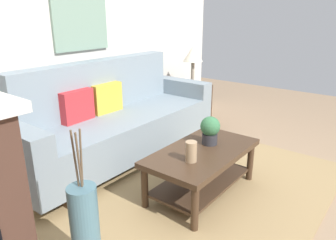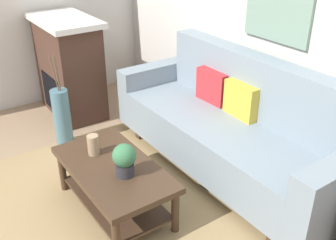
# 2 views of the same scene
# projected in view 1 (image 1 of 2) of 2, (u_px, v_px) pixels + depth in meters

# --- Properties ---
(ground_plane) EXTENTS (9.08, 9.08, 0.00)m
(ground_plane) POSITION_uv_depth(u_px,v_px,m) (248.00, 206.00, 2.75)
(ground_plane) COLOR #9E7F60
(wall_back) EXTENTS (5.08, 0.10, 2.70)m
(wall_back) POSITION_uv_depth(u_px,v_px,m) (78.00, 34.00, 3.56)
(wall_back) COLOR silver
(wall_back) RESTS_ON ground_plane
(area_rug) EXTENTS (2.72, 2.11, 0.01)m
(area_rug) POSITION_uv_depth(u_px,v_px,m) (199.00, 187.00, 3.04)
(area_rug) COLOR #A38456
(area_rug) RESTS_ON ground_plane
(couch) EXTENTS (2.50, 0.84, 1.08)m
(couch) POSITION_uv_depth(u_px,v_px,m) (115.00, 121.00, 3.54)
(couch) COLOR gray
(couch) RESTS_ON ground_plane
(throw_pillow_crimson) EXTENTS (0.36, 0.14, 0.32)m
(throw_pillow_crimson) POSITION_uv_depth(u_px,v_px,m) (77.00, 106.00, 3.24)
(throw_pillow_crimson) COLOR red
(throw_pillow_crimson) RESTS_ON couch
(throw_pillow_mustard) EXTENTS (0.36, 0.13, 0.32)m
(throw_pillow_mustard) POSITION_uv_depth(u_px,v_px,m) (107.00, 98.00, 3.54)
(throw_pillow_mustard) COLOR gold
(throw_pillow_mustard) RESTS_ON couch
(coffee_table) EXTENTS (1.10, 0.60, 0.43)m
(coffee_table) POSITION_uv_depth(u_px,v_px,m) (202.00, 162.00, 2.86)
(coffee_table) COLOR #422D1E
(coffee_table) RESTS_ON ground_plane
(tabletop_vase) EXTENTS (0.09, 0.09, 0.17)m
(tabletop_vase) POSITION_uv_depth(u_px,v_px,m) (191.00, 152.00, 2.58)
(tabletop_vase) COLOR tan
(tabletop_vase) RESTS_ON coffee_table
(potted_plant_tabletop) EXTENTS (0.18, 0.18, 0.26)m
(potted_plant_tabletop) POSITION_uv_depth(u_px,v_px,m) (210.00, 129.00, 2.90)
(potted_plant_tabletop) COLOR #2D2D33
(potted_plant_tabletop) RESTS_ON coffee_table
(side_table) EXTENTS (0.44, 0.44, 0.56)m
(side_table) POSITION_uv_depth(u_px,v_px,m) (192.00, 104.00, 4.76)
(side_table) COLOR #422D1E
(side_table) RESTS_ON ground_plane
(table_lamp) EXTENTS (0.28, 0.28, 0.57)m
(table_lamp) POSITION_uv_depth(u_px,v_px,m) (193.00, 55.00, 4.53)
(table_lamp) COLOR gray
(table_lamp) RESTS_ON side_table
(floor_vase) EXTENTS (0.18, 0.18, 0.62)m
(floor_vase) POSITION_uv_depth(u_px,v_px,m) (85.00, 232.00, 1.96)
(floor_vase) COLOR slate
(floor_vase) RESTS_ON ground_plane
(floor_vase_branch_a) EXTENTS (0.01, 0.04, 0.36)m
(floor_vase_branch_a) POSITION_uv_depth(u_px,v_px,m) (81.00, 158.00, 1.82)
(floor_vase_branch_a) COLOR brown
(floor_vase_branch_a) RESTS_ON floor_vase
(floor_vase_branch_b) EXTENTS (0.04, 0.02, 0.36)m
(floor_vase_branch_b) POSITION_uv_depth(u_px,v_px,m) (75.00, 159.00, 1.80)
(floor_vase_branch_b) COLOR brown
(floor_vase_branch_b) RESTS_ON floor_vase
(floor_vase_branch_c) EXTENTS (0.05, 0.05, 0.36)m
(floor_vase_branch_c) POSITION_uv_depth(u_px,v_px,m) (79.00, 161.00, 1.79)
(floor_vase_branch_c) COLOR brown
(floor_vase_branch_c) RESTS_ON floor_vase
(framed_painting) EXTENTS (0.71, 0.03, 0.58)m
(framed_painting) POSITION_uv_depth(u_px,v_px,m) (81.00, 23.00, 3.48)
(framed_painting) COLOR gray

